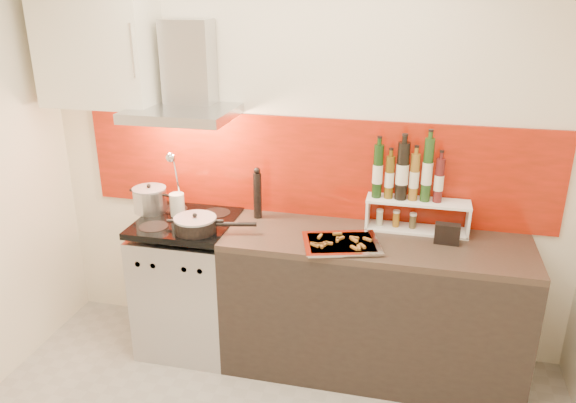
% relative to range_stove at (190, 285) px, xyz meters
% --- Properties ---
extents(back_wall, '(3.40, 0.02, 2.60)m').
position_rel_range_stove_xyz_m(back_wall, '(0.70, 0.30, 0.86)').
color(back_wall, silver).
rests_on(back_wall, ground).
extents(backsplash, '(3.00, 0.02, 0.64)m').
position_rel_range_stove_xyz_m(backsplash, '(0.75, 0.29, 0.78)').
color(backsplash, maroon).
rests_on(backsplash, back_wall).
extents(range_stove, '(0.60, 0.60, 0.91)m').
position_rel_range_stove_xyz_m(range_stove, '(0.00, 0.00, 0.00)').
color(range_stove, '#B7B7BA').
rests_on(range_stove, ground).
extents(counter, '(1.80, 0.60, 0.90)m').
position_rel_range_stove_xyz_m(counter, '(1.20, 0.00, 0.01)').
color(counter, black).
rests_on(counter, ground).
extents(range_hood, '(0.62, 0.50, 0.61)m').
position_rel_range_stove_xyz_m(range_hood, '(0.00, 0.14, 1.30)').
color(range_hood, '#B7B7BA').
rests_on(range_hood, back_wall).
extents(upper_cabinet, '(0.70, 0.35, 0.72)m').
position_rel_range_stove_xyz_m(upper_cabinet, '(-0.55, 0.13, 1.51)').
color(upper_cabinet, '#EEE8CF').
rests_on(upper_cabinet, back_wall).
extents(stock_pot, '(0.22, 0.22, 0.19)m').
position_rel_range_stove_xyz_m(stock_pot, '(-0.28, 0.09, 0.55)').
color(stock_pot, '#B7B7BA').
rests_on(stock_pot, range_stove).
extents(saute_pan, '(0.49, 0.26, 0.12)m').
position_rel_range_stove_xyz_m(saute_pan, '(0.14, -0.15, 0.51)').
color(saute_pan, black).
rests_on(saute_pan, range_stove).
extents(utensil_jar, '(0.09, 0.14, 0.45)m').
position_rel_range_stove_xyz_m(utensil_jar, '(-0.08, 0.05, 0.59)').
color(utensil_jar, silver).
rests_on(utensil_jar, range_stove).
extents(pepper_mill, '(0.05, 0.05, 0.34)m').
position_rel_range_stove_xyz_m(pepper_mill, '(0.43, 0.17, 0.62)').
color(pepper_mill, black).
rests_on(pepper_mill, counter).
extents(step_shelf, '(0.61, 0.17, 0.58)m').
position_rel_range_stove_xyz_m(step_shelf, '(1.37, 0.19, 0.71)').
color(step_shelf, white).
rests_on(step_shelf, counter).
extents(caddy_box, '(0.14, 0.07, 0.12)m').
position_rel_range_stove_xyz_m(caddy_box, '(1.60, 0.04, 0.52)').
color(caddy_box, black).
rests_on(caddy_box, counter).
extents(baking_tray, '(0.50, 0.44, 0.03)m').
position_rel_range_stove_xyz_m(baking_tray, '(1.01, -0.13, 0.47)').
color(baking_tray, silver).
rests_on(baking_tray, counter).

